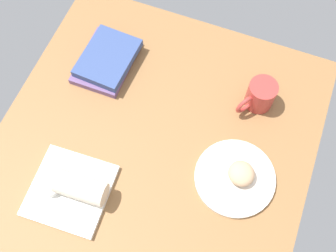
# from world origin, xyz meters

# --- Properties ---
(dining_table) EXTENTS (1.10, 0.90, 0.04)m
(dining_table) POSITION_xyz_m (0.00, 0.00, 0.02)
(dining_table) COLOR olive
(dining_table) RESTS_ON ground
(round_plate) EXTENTS (0.23, 0.23, 0.01)m
(round_plate) POSITION_xyz_m (-0.07, 0.25, 0.05)
(round_plate) COLOR silver
(round_plate) RESTS_ON dining_table
(scone_pastry) EXTENTS (0.10, 0.10, 0.04)m
(scone_pastry) POSITION_xyz_m (-0.07, 0.26, 0.08)
(scone_pastry) COLOR tan
(scone_pastry) RESTS_ON round_plate
(square_plate) EXTENTS (0.22, 0.22, 0.02)m
(square_plate) POSITION_xyz_m (0.13, -0.16, 0.05)
(square_plate) COLOR white
(square_plate) RESTS_ON dining_table
(sauce_cup) EXTENTS (0.05, 0.05, 0.03)m
(sauce_cup) POSITION_xyz_m (0.14, -0.21, 0.07)
(sauce_cup) COLOR silver
(sauce_cup) RESTS_ON square_plate
(breakfast_wrap) EXTENTS (0.07, 0.14, 0.07)m
(breakfast_wrap) POSITION_xyz_m (0.12, -0.12, 0.09)
(breakfast_wrap) COLOR beige
(breakfast_wrap) RESTS_ON square_plate
(book_stack) EXTENTS (0.22, 0.17, 0.05)m
(book_stack) POSITION_xyz_m (-0.28, -0.24, 0.06)
(book_stack) COLOR #6B4C7A
(book_stack) RESTS_ON dining_table
(coffee_mug) EXTENTS (0.12, 0.10, 0.09)m
(coffee_mug) POSITION_xyz_m (-0.32, 0.24, 0.09)
(coffee_mug) COLOR #B23833
(coffee_mug) RESTS_ON dining_table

